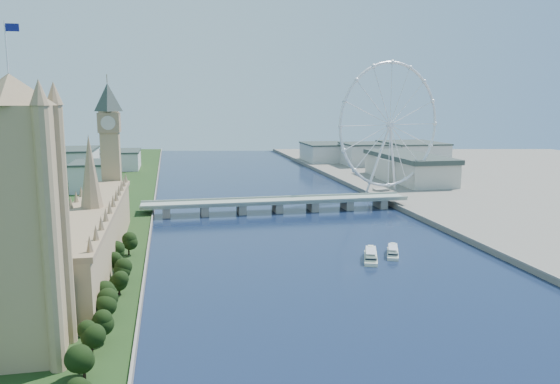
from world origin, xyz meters
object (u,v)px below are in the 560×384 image
object	(u,v)px
tour_boat_near	(371,260)
tour_boat_far	(393,255)
london_eye	(390,125)
victoria_tower	(19,212)

from	to	relation	value
tour_boat_near	tour_boat_far	size ratio (longest dim) A/B	1.11
tour_boat_near	london_eye	bearing A→B (deg)	85.02
london_eye	tour_boat_near	world-z (taller)	london_eye
victoria_tower	tour_boat_far	world-z (taller)	victoria_tower
london_eye	tour_boat_far	size ratio (longest dim) A/B	4.66
london_eye	tour_boat_far	world-z (taller)	london_eye
victoria_tower	tour_boat_near	xyz separation A→B (m)	(160.37, 96.90, -54.49)
tour_boat_near	tour_boat_far	world-z (taller)	tour_boat_near
victoria_tower	london_eye	size ratio (longest dim) A/B	0.90
tour_boat_near	victoria_tower	bearing A→B (deg)	-128.88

